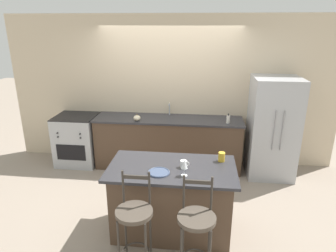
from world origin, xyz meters
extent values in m
plane|color=gray|center=(0.00, 0.00, 0.00)|extent=(18.00, 18.00, 0.00)
cube|color=beige|center=(0.00, 0.69, 1.35)|extent=(6.00, 0.07, 2.70)
cube|color=#4C3828|center=(0.00, 0.37, 0.45)|extent=(2.60, 0.64, 0.90)
cube|color=#2D2D33|center=(0.00, 0.37, 0.92)|extent=(2.64, 0.68, 0.03)
cube|color=black|center=(0.00, 0.37, 0.93)|extent=(0.56, 0.35, 0.01)
cylinder|color=#ADAFB5|center=(0.00, 0.59, 1.04)|extent=(0.02, 0.02, 0.22)
cylinder|color=#ADAFB5|center=(0.00, 0.53, 1.14)|extent=(0.02, 0.12, 0.02)
cube|color=#4C3828|center=(0.25, -1.47, 0.43)|extent=(1.41, 0.73, 0.87)
cube|color=#2D2D33|center=(0.25, -1.47, 0.89)|extent=(1.53, 0.85, 0.03)
cube|color=#ADAFB5|center=(1.79, 0.29, 0.86)|extent=(0.76, 0.77, 1.71)
cylinder|color=#939399|center=(1.73, -0.11, 0.94)|extent=(0.02, 0.02, 0.65)
cylinder|color=#939399|center=(1.85, -0.11, 0.94)|extent=(0.02, 0.02, 0.65)
cube|color=#ADAFB5|center=(-1.71, 0.33, 0.46)|extent=(0.74, 0.68, 0.91)
cube|color=black|center=(-1.71, -0.01, 0.35)|extent=(0.53, 0.01, 0.29)
cube|color=black|center=(-1.71, 0.33, 0.92)|extent=(0.74, 0.68, 0.02)
cylinder|color=black|center=(-1.91, -0.02, 0.71)|extent=(0.03, 0.02, 0.03)
cylinder|color=black|center=(-1.50, -0.02, 0.71)|extent=(0.03, 0.02, 0.03)
cylinder|color=black|center=(-1.91, -0.02, 0.64)|extent=(0.03, 0.02, 0.03)
cylinder|color=black|center=(-1.50, -0.02, 0.64)|extent=(0.03, 0.02, 0.03)
cylinder|color=#332D28|center=(-0.20, -2.29, 0.35)|extent=(0.02, 0.02, 0.69)
cylinder|color=#332D28|center=(-0.20, -2.01, 0.35)|extent=(0.02, 0.02, 0.69)
cylinder|color=#332D28|center=(0.07, -2.01, 0.35)|extent=(0.02, 0.02, 0.69)
torus|color=#332D28|center=(-0.07, -2.15, 0.22)|extent=(0.30, 0.30, 0.02)
cylinder|color=#4C4238|center=(-0.07, -2.15, 0.72)|extent=(0.39, 0.39, 0.04)
cylinder|color=#332D28|center=(-0.20, -2.01, 0.92)|extent=(0.02, 0.02, 0.37)
cylinder|color=#332D28|center=(0.07, -2.01, 0.92)|extent=(0.02, 0.02, 0.37)
cube|color=#332D28|center=(-0.07, -2.01, 1.04)|extent=(0.28, 0.02, 0.04)
cylinder|color=#332D28|center=(0.43, -2.05, 0.35)|extent=(0.02, 0.02, 0.69)
cylinder|color=#332D28|center=(0.71, -2.05, 0.35)|extent=(0.02, 0.02, 0.69)
cylinder|color=#4C4238|center=(0.57, -2.18, 0.72)|extent=(0.39, 0.39, 0.04)
cylinder|color=#332D28|center=(0.43, -2.05, 0.92)|extent=(0.02, 0.02, 0.37)
cylinder|color=#332D28|center=(0.71, -2.05, 0.92)|extent=(0.02, 0.02, 0.37)
cube|color=#332D28|center=(0.57, -2.05, 1.04)|extent=(0.28, 0.02, 0.04)
cylinder|color=#425170|center=(0.12, -1.63, 0.91)|extent=(0.25, 0.25, 0.01)
torus|color=#425170|center=(0.12, -1.63, 0.91)|extent=(0.24, 0.24, 0.01)
cylinder|color=white|center=(0.41, -1.67, 0.90)|extent=(0.07, 0.07, 0.00)
cylinder|color=white|center=(0.41, -1.67, 0.95)|extent=(0.01, 0.01, 0.09)
cone|color=white|center=(0.41, -1.67, 1.05)|extent=(0.08, 0.08, 0.11)
cylinder|color=white|center=(0.39, -1.45, 0.95)|extent=(0.08, 0.08, 0.09)
torus|color=white|center=(0.43, -1.45, 0.95)|extent=(0.06, 0.01, 0.06)
cylinder|color=gold|center=(0.85, -1.24, 0.96)|extent=(0.08, 0.08, 0.12)
ellipsoid|color=beige|center=(-0.52, 0.17, 0.98)|extent=(0.12, 0.12, 0.10)
cylinder|color=brown|center=(-0.52, 0.17, 1.04)|extent=(0.02, 0.02, 0.02)
cylinder|color=silver|center=(1.04, 0.20, 1.00)|extent=(0.06, 0.06, 0.13)
cylinder|color=black|center=(1.04, 0.20, 1.08)|extent=(0.02, 0.02, 0.03)
camera|label=1|loc=(0.57, -4.68, 2.53)|focal=32.00mm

